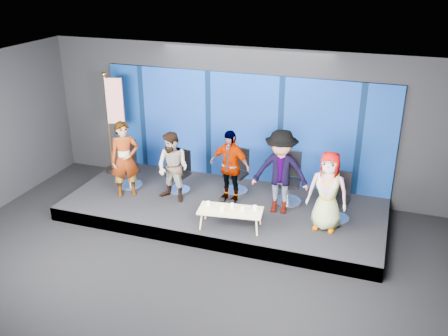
% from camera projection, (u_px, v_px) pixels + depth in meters
% --- Properties ---
extents(ground, '(10.00, 10.00, 0.00)m').
position_uv_depth(ground, '(179.00, 276.00, 9.06)').
color(ground, black).
rests_on(ground, ground).
extents(room_walls, '(10.02, 8.02, 3.51)m').
position_uv_depth(room_walls, '(173.00, 152.00, 8.11)').
color(room_walls, black).
rests_on(room_walls, ground).
extents(riser, '(7.00, 3.00, 0.30)m').
position_uv_depth(riser, '(224.00, 209.00, 11.17)').
color(riser, black).
rests_on(riser, ground).
extents(backdrop, '(7.00, 0.08, 2.60)m').
position_uv_depth(backdrop, '(244.00, 128.00, 11.87)').
color(backdrop, '#072354').
rests_on(backdrop, riser).
extents(chair_a, '(0.85, 0.85, 1.08)m').
position_uv_depth(chair_a, '(129.00, 172.00, 11.81)').
color(chair_a, silver).
rests_on(chair_a, riser).
extents(panelist_a, '(0.76, 0.71, 1.75)m').
position_uv_depth(panelist_a, '(125.00, 160.00, 11.14)').
color(panelist_a, black).
rests_on(panelist_a, riser).
extents(chair_b, '(0.65, 0.65, 0.98)m').
position_uv_depth(chair_b, '(180.00, 178.00, 11.57)').
color(chair_b, silver).
rests_on(chair_b, riser).
extents(panelist_b, '(0.88, 0.74, 1.58)m').
position_uv_depth(panelist_b, '(173.00, 167.00, 10.94)').
color(panelist_b, black).
rests_on(panelist_b, riser).
extents(chair_c, '(0.67, 0.67, 1.02)m').
position_uv_depth(chair_c, '(237.00, 178.00, 11.54)').
color(chair_c, silver).
rests_on(chair_c, riser).
extents(panelist_c, '(1.02, 0.56, 1.66)m').
position_uv_depth(panelist_c, '(230.00, 166.00, 10.91)').
color(panelist_c, black).
rests_on(panelist_c, riser).
extents(chair_d, '(0.69, 0.69, 1.14)m').
position_uv_depth(chair_d, '(288.00, 187.00, 11.01)').
color(chair_d, silver).
rests_on(chair_d, riser).
extents(panelist_d, '(1.24, 0.77, 1.84)m').
position_uv_depth(panelist_d, '(280.00, 172.00, 10.39)').
color(panelist_d, black).
rests_on(panelist_d, riser).
extents(chair_e, '(0.61, 0.61, 1.01)m').
position_uv_depth(chair_e, '(338.00, 204.00, 10.32)').
color(chair_e, silver).
rests_on(chair_e, riser).
extents(panelist_e, '(0.84, 0.58, 1.64)m').
position_uv_depth(panelist_e, '(328.00, 191.00, 9.77)').
color(panelist_e, black).
rests_on(panelist_e, riser).
extents(coffee_table, '(1.34, 0.71, 0.39)m').
position_uv_depth(coffee_table, '(230.00, 211.00, 9.97)').
color(coffee_table, tan).
rests_on(coffee_table, riser).
extents(mug_a, '(0.08, 0.08, 0.09)m').
position_uv_depth(mug_a, '(208.00, 203.00, 10.11)').
color(mug_a, white).
rests_on(mug_a, coffee_table).
extents(mug_b, '(0.09, 0.09, 0.11)m').
position_uv_depth(mug_b, '(222.00, 209.00, 9.89)').
color(mug_b, white).
rests_on(mug_b, coffee_table).
extents(mug_c, '(0.09, 0.09, 0.11)m').
position_uv_depth(mug_c, '(232.00, 206.00, 9.99)').
color(mug_c, white).
rests_on(mug_c, coffee_table).
extents(mug_d, '(0.08, 0.08, 0.10)m').
position_uv_depth(mug_d, '(243.00, 209.00, 9.89)').
color(mug_d, white).
rests_on(mug_d, coffee_table).
extents(mug_e, '(0.08, 0.08, 0.10)m').
position_uv_depth(mug_e, '(255.00, 208.00, 9.93)').
color(mug_e, white).
rests_on(mug_e, coffee_table).
extents(flag_stand, '(0.58, 0.34, 2.56)m').
position_uv_depth(flag_stand, '(113.00, 121.00, 12.18)').
color(flag_stand, black).
rests_on(flag_stand, riser).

